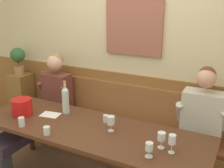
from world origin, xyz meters
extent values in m
cube|color=beige|center=(0.00, 1.09, 1.40)|extent=(6.80, 0.08, 2.80)
cube|color=#975748|center=(0.08, 1.03, 1.63)|extent=(0.70, 0.04, 0.63)
cube|color=brown|center=(0.00, 1.04, 0.53)|extent=(6.80, 0.03, 1.07)
cube|color=brown|center=(0.00, 0.81, 0.22)|extent=(2.69, 0.42, 0.44)
cube|color=brown|center=(0.00, 0.81, 0.47)|extent=(2.64, 0.39, 0.05)
cube|color=#925C32|center=(0.00, 1.00, 0.71)|extent=(2.69, 0.04, 0.45)
cube|color=#502D1B|center=(0.00, 0.14, 0.71)|extent=(2.39, 0.78, 0.04)
cylinder|color=#492919|center=(-1.13, 0.46, 0.35)|extent=(0.07, 0.07, 0.69)
cube|color=#312639|center=(-0.93, 0.23, 0.43)|extent=(0.31, 1.07, 0.11)
cube|color=brown|center=(-0.93, 0.81, 0.75)|extent=(0.37, 0.21, 0.51)
sphere|color=#DAA88C|center=(-0.93, 0.80, 1.16)|extent=(0.21, 0.21, 0.21)
sphere|color=#9B784A|center=(-0.93, 0.83, 1.18)|extent=(0.19, 0.19, 0.19)
cylinder|color=brown|center=(-1.12, 0.77, 0.77)|extent=(0.08, 0.20, 0.27)
cylinder|color=brown|center=(-0.73, 0.77, 0.77)|extent=(0.08, 0.20, 0.27)
cube|color=beige|center=(0.97, 0.81, 0.77)|extent=(0.41, 0.22, 0.57)
sphere|color=tan|center=(0.97, 0.80, 1.20)|extent=(0.20, 0.20, 0.20)
sphere|color=brown|center=(0.97, 0.83, 1.23)|extent=(0.18, 0.18, 0.18)
cylinder|color=beige|center=(0.75, 0.77, 0.81)|extent=(0.08, 0.20, 0.27)
cylinder|color=beige|center=(1.19, 0.77, 0.81)|extent=(0.08, 0.20, 0.27)
cylinder|color=red|center=(-0.81, 0.06, 0.82)|extent=(0.22, 0.22, 0.19)
cylinder|color=#B6CDBF|center=(-0.42, 0.33, 0.85)|extent=(0.08, 0.08, 0.24)
sphere|color=#B6CDBF|center=(-0.42, 0.33, 0.99)|extent=(0.08, 0.08, 0.08)
cylinder|color=#B6CDBF|center=(-0.42, 0.33, 1.04)|extent=(0.03, 0.03, 0.09)
cylinder|color=orange|center=(-0.42, 0.33, 1.10)|extent=(0.03, 0.03, 0.02)
cylinder|color=silver|center=(0.85, 0.07, 0.73)|extent=(0.06, 0.06, 0.00)
cylinder|color=silver|center=(0.85, 0.07, 0.78)|extent=(0.01, 0.01, 0.08)
cylinder|color=silver|center=(0.85, 0.07, 0.86)|extent=(0.06, 0.06, 0.08)
cylinder|color=silver|center=(0.75, 0.11, 0.73)|extent=(0.06, 0.06, 0.00)
cylinder|color=silver|center=(0.75, 0.11, 0.77)|extent=(0.01, 0.01, 0.07)
cylinder|color=silver|center=(0.75, 0.11, 0.84)|extent=(0.07, 0.07, 0.07)
cylinder|color=#F0E482|center=(0.75, 0.11, 0.82)|extent=(0.06, 0.06, 0.02)
cylinder|color=silver|center=(0.23, 0.18, 0.73)|extent=(0.06, 0.06, 0.00)
cylinder|color=silver|center=(0.23, 0.18, 0.77)|extent=(0.01, 0.01, 0.07)
cylinder|color=silver|center=(0.23, 0.18, 0.84)|extent=(0.07, 0.07, 0.08)
cylinder|color=silver|center=(0.71, -0.07, 0.73)|extent=(0.06, 0.06, 0.00)
cylinder|color=silver|center=(0.71, -0.07, 0.76)|extent=(0.01, 0.01, 0.06)
cylinder|color=silver|center=(0.71, -0.07, 0.83)|extent=(0.06, 0.06, 0.07)
cylinder|color=#EBE183|center=(0.71, -0.07, 0.81)|extent=(0.06, 0.06, 0.03)
cylinder|color=silver|center=(-0.28, -0.16, 0.77)|extent=(0.07, 0.07, 0.08)
cylinder|color=silver|center=(0.09, 0.33, 0.77)|extent=(0.06, 0.06, 0.08)
cylinder|color=silver|center=(-0.61, -0.15, 0.78)|extent=(0.06, 0.06, 0.09)
cube|color=white|center=(-0.54, 0.20, 0.73)|extent=(0.23, 0.18, 0.00)
cube|color=brown|center=(-1.65, 0.86, 0.44)|extent=(0.28, 0.28, 0.89)
cylinder|color=#A97352|center=(-1.65, 0.86, 0.95)|extent=(0.14, 0.14, 0.12)
cylinder|color=brown|center=(-1.65, 0.86, 1.05)|extent=(0.02, 0.02, 0.08)
sphere|color=#306232|center=(-1.65, 0.86, 1.18)|extent=(0.21, 0.21, 0.21)
camera|label=1|loc=(1.32, -1.90, 1.97)|focal=43.12mm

